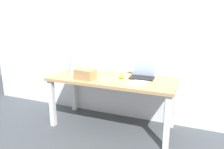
{
  "coord_description": "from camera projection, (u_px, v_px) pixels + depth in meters",
  "views": [
    {
      "loc": [
        1.06,
        -2.68,
        1.57
      ],
      "look_at": [
        0.0,
        0.0,
        0.8
      ],
      "focal_mm": 33.86,
      "sensor_mm": 36.0,
      "label": 1
    }
  ],
  "objects": [
    {
      "name": "ground_plane",
      "position": [
        112.0,
        126.0,
        3.18
      ],
      "size": [
        8.0,
        8.0,
        0.0
      ],
      "primitive_type": "plane",
      "color": "#42474C"
    },
    {
      "name": "laptop_left",
      "position": [
        90.0,
        69.0,
        3.33
      ],
      "size": [
        0.35,
        0.27,
        0.22
      ],
      "color": "gray",
      "rests_on": "desk"
    },
    {
      "name": "paper_sheet_front_right",
      "position": [
        137.0,
        83.0,
        2.76
      ],
      "size": [
        0.3,
        0.35,
        0.0
      ],
      "primitive_type": "cube",
      "rotation": [
        0.0,
        0.0,
        -0.36
      ],
      "color": "white",
      "rests_on": "desk"
    },
    {
      "name": "beer_bottle",
      "position": [
        72.0,
        68.0,
        3.14
      ],
      "size": [
        0.06,
        0.06,
        0.25
      ],
      "color": "#99B7C1",
      "rests_on": "desk"
    },
    {
      "name": "laptop_right",
      "position": [
        143.0,
        74.0,
        2.99
      ],
      "size": [
        0.34,
        0.24,
        0.24
      ],
      "color": "black",
      "rests_on": "desk"
    },
    {
      "name": "desk",
      "position": [
        112.0,
        85.0,
        3.02
      ],
      "size": [
        1.78,
        0.73,
        0.75
      ],
      "color": "tan",
      "rests_on": "ground"
    },
    {
      "name": "cardboard_box",
      "position": [
        85.0,
        74.0,
        2.94
      ],
      "size": [
        0.29,
        0.22,
        0.13
      ],
      "primitive_type": "cube",
      "rotation": [
        0.0,
        0.0,
        -0.1
      ],
      "color": "tan",
      "rests_on": "desk"
    },
    {
      "name": "paper_sheet_center",
      "position": [
        108.0,
        79.0,
        2.95
      ],
      "size": [
        0.31,
        0.35,
        0.0
      ],
      "primitive_type": "cube",
      "rotation": [
        0.0,
        0.0,
        -0.4
      ],
      "color": "#F4E06B",
      "rests_on": "desk"
    },
    {
      "name": "computer_mouse",
      "position": [
        121.0,
        77.0,
        2.97
      ],
      "size": [
        0.06,
        0.1,
        0.03
      ],
      "primitive_type": "ellipsoid",
      "rotation": [
        0.0,
        0.0,
        -0.04
      ],
      "color": "gold",
      "rests_on": "desk"
    },
    {
      "name": "back_wall",
      "position": [
        122.0,
        36.0,
        3.23
      ],
      "size": [
        5.2,
        0.08,
        2.6
      ],
      "primitive_type": "cube",
      "color": "white",
      "rests_on": "ground"
    }
  ]
}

